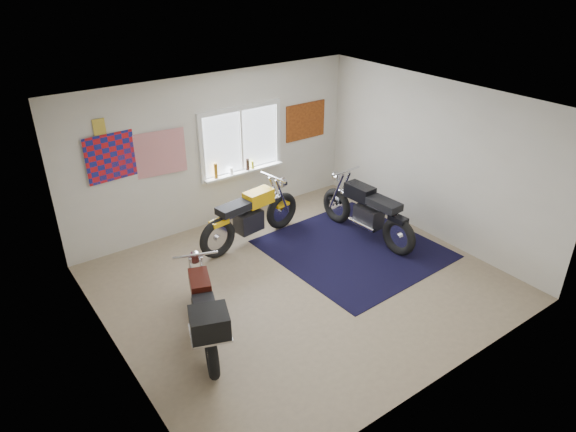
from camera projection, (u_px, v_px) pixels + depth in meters
ground at (301, 283)px, 7.75m from camera, size 5.50×5.50×0.00m
room_shell at (303, 183)px, 6.99m from camera, size 5.50×5.50×5.50m
navy_rug at (353, 249)px, 8.61m from camera, size 2.61×2.70×0.01m
window_assembly at (241, 145)px, 9.15m from camera, size 1.66×0.17×1.26m
oil_bottles at (232, 168)px, 9.13m from camera, size 0.82×0.07×0.28m
flag_display at (99, 127)px, 7.55m from camera, size 1.60×0.10×1.17m
triumph_poster at (305, 121)px, 9.83m from camera, size 0.90×0.03×0.70m
yellow_triumph at (250, 217)px, 8.64m from camera, size 2.10×0.63×1.06m
black_chrome_bike at (367, 212)px, 8.77m from camera, size 0.65×2.12×1.09m
maroon_tourer at (204, 313)px, 6.29m from camera, size 0.98×1.90×0.98m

